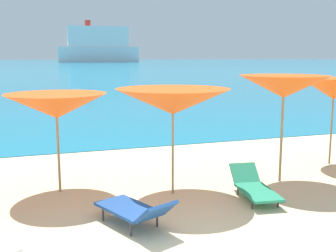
# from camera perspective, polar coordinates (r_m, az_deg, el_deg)

# --- Properties ---
(ground_plane) EXTENTS (50.00, 100.00, 0.30)m
(ground_plane) POSITION_cam_1_polar(r_m,az_deg,el_deg) (15.04, -11.67, -1.93)
(ground_plane) COLOR beige
(ocean_water) EXTENTS (650.00, 440.00, 0.02)m
(ocean_water) POSITION_cam_1_polar(r_m,az_deg,el_deg) (232.11, -18.50, 8.39)
(ocean_water) COLOR teal
(ocean_water) RESTS_ON ground_plane
(umbrella_3) EXTENTS (2.10, 2.10, 2.07)m
(umbrella_3) POSITION_cam_1_polar(r_m,az_deg,el_deg) (8.63, -15.22, 2.68)
(umbrella_3) COLOR #9E7F59
(umbrella_3) RESTS_ON ground_plane
(umbrella_4) EXTENTS (2.31, 2.31, 2.18)m
(umbrella_4) POSITION_cam_1_polar(r_m,az_deg,el_deg) (8.22, 0.68, 3.41)
(umbrella_4) COLOR #9E7F59
(umbrella_4) RESTS_ON ground_plane
(umbrella_5) EXTENTS (2.13, 2.13, 2.40)m
(umbrella_5) POSITION_cam_1_polar(r_m,az_deg,el_deg) (9.41, 15.77, 5.26)
(umbrella_5) COLOR #9E7F59
(umbrella_5) RESTS_ON ground_plane
(umbrella_6) EXTENTS (1.77, 1.77, 2.26)m
(umbrella_6) POSITION_cam_1_polar(r_m,az_deg,el_deg) (11.42, 22.05, 4.80)
(umbrella_6) COLOR #9E7F59
(umbrella_6) RESTS_ON ground_plane
(lounge_chair_2) EXTENTS (0.81, 1.60, 0.54)m
(lounge_chair_2) POSITION_cam_1_polar(r_m,az_deg,el_deg) (8.48, 11.84, -8.20)
(lounge_chair_2) COLOR #268C66
(lounge_chair_2) RESTS_ON ground_plane
(lounge_chair_6) EXTENTS (1.16, 1.65, 0.60)m
(lounge_chair_6) POSITION_cam_1_polar(r_m,az_deg,el_deg) (6.96, -4.56, -11.46)
(lounge_chair_6) COLOR #1E478C
(lounge_chair_6) RESTS_ON ground_plane
(cruise_ship) EXTENTS (42.13, 10.50, 21.57)m
(cruise_ship) POSITION_cam_1_polar(r_m,az_deg,el_deg) (223.68, -9.64, 10.83)
(cruise_ship) COLOR white
(cruise_ship) RESTS_ON ocean_water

